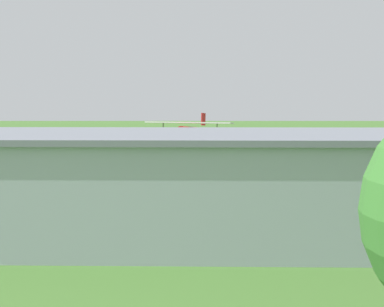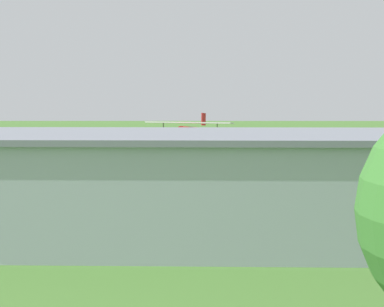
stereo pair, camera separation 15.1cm
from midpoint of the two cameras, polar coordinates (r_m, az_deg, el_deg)
name	(u,v)px [view 2 (the right image)]	position (r m, az deg, el deg)	size (l,w,h in m)	color
ground_plane	(206,177)	(69.00, 1.35, -2.23)	(400.00, 400.00, 0.00)	#3D6628
hangar	(187,184)	(39.12, -0.32, -2.82)	(38.46, 16.46, 6.52)	#99A3AD
biplane	(192,131)	(62.30, 0.10, 2.05)	(9.05, 7.66, 3.56)	#B21E1E
person_walking_on_apron	(29,189)	(56.33, -14.71, -3.19)	(0.51, 0.51, 1.55)	orange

